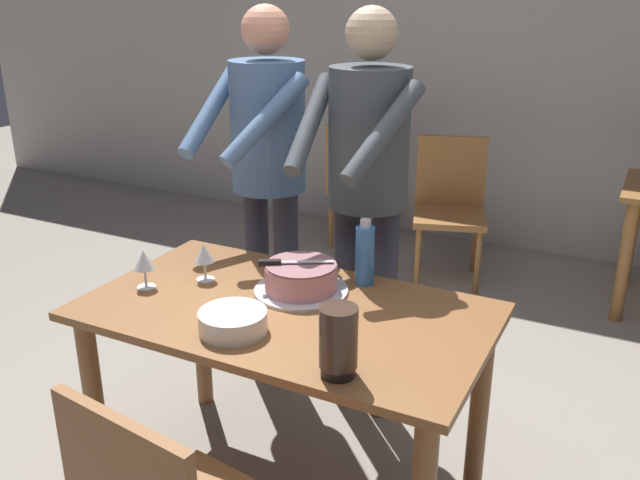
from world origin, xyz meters
name	(u,v)px	position (x,y,z in m)	size (l,w,h in m)	color
back_wall	(503,55)	(0.00, 3.02, 1.35)	(10.00, 0.12, 2.70)	#BCB7AD
main_dining_table	(286,341)	(0.00, 0.00, 0.62)	(1.39, 0.79, 0.75)	brown
cake_on_platter	(301,279)	(-0.01, 0.14, 0.80)	(0.34, 0.34, 0.11)	silver
cake_knife	(281,262)	(-0.08, 0.10, 0.87)	(0.25, 0.15, 0.02)	silver
plate_stack	(233,321)	(-0.06, -0.22, 0.79)	(0.22, 0.22, 0.07)	white
wine_glass_near	(144,261)	(-0.54, -0.08, 0.85)	(0.08, 0.08, 0.14)	silver
wine_glass_far	(204,254)	(-0.39, 0.07, 0.85)	(0.08, 0.08, 0.14)	silver
water_bottle	(365,254)	(0.16, 0.31, 0.86)	(0.07, 0.07, 0.25)	#387AC6
hurricane_lamp	(338,341)	(0.34, -0.30, 0.86)	(0.11, 0.11, 0.21)	black
person_cutting_cake	(367,176)	(0.03, 0.61, 1.08)	(0.47, 0.56, 1.72)	#2D2D38
person_standing_beside	(268,161)	(-0.45, 0.64, 1.08)	(0.46, 0.57, 1.72)	#2D2D38
background_chair_0	(358,180)	(-0.83, 2.49, 0.49)	(0.56, 0.56, 0.90)	#9E6633
background_chair_1	(450,204)	(-0.08, 2.23, 0.49)	(0.55, 0.55, 0.90)	#9E6633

